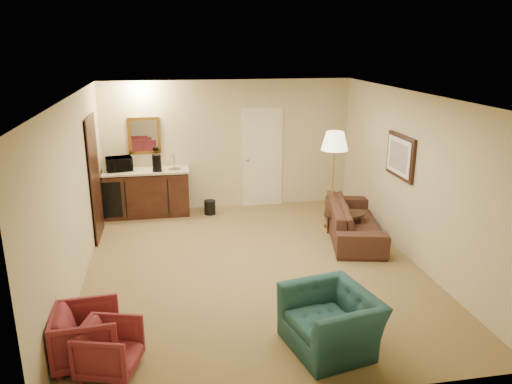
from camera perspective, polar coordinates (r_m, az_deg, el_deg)
ground at (r=7.74m, az=-0.29°, el=-8.54°), size 6.00×6.00×0.00m
room_walls at (r=7.90m, az=-1.96°, el=5.14°), size 5.02×6.01×2.61m
wetbar_cabinet at (r=10.04m, az=-12.30°, el=-0.08°), size 1.64×0.58×0.92m
sofa at (r=8.89m, az=11.20°, el=-2.56°), size 1.07×2.20×0.83m
teal_armchair at (r=5.76m, az=8.59°, el=-13.38°), size 0.87×1.13×0.89m
rose_chair_near at (r=5.81m, az=-18.78°, el=-14.99°), size 0.67×0.71×0.69m
rose_chair_far at (r=5.61m, az=-16.43°, el=-16.56°), size 0.68×0.70×0.59m
coffee_table at (r=8.99m, az=10.00°, el=-3.63°), size 0.75×0.52×0.42m
floor_lamp at (r=9.11m, az=8.79°, el=1.29°), size 0.50×0.50×1.81m
waste_bin at (r=9.99m, az=-5.30°, el=-1.76°), size 0.28×0.28×0.28m
microwave at (r=9.95m, az=-15.39°, el=3.27°), size 0.53×0.36×0.33m
coffee_maker at (r=9.76m, az=-11.27°, el=3.28°), size 0.22×0.22×0.32m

